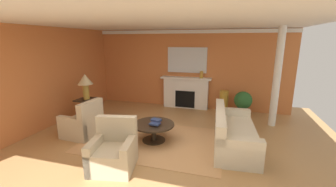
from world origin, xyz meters
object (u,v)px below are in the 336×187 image
(side_table, at_px, (88,109))
(mantel_mirror, at_px, (187,60))
(potted_plant, at_px, (243,102))
(fireplace, at_px, (186,93))
(armchair_facing_fireplace, at_px, (113,153))
(table_lamp, at_px, (85,82))
(armchair_near_window, at_px, (83,124))
(sofa, at_px, (233,134))
(coffee_table, at_px, (154,128))
(vase_mantel_right, at_px, (201,75))
(vase_tall_corner, at_px, (224,102))

(side_table, bearing_deg, mantel_mirror, 42.38)
(mantel_mirror, distance_m, potted_plant, 2.39)
(fireplace, distance_m, side_table, 3.38)
(armchair_facing_fireplace, bearing_deg, table_lamp, 135.16)
(armchair_facing_fireplace, relative_size, side_table, 1.36)
(armchair_facing_fireplace, bearing_deg, fireplace, 83.05)
(armchair_near_window, height_order, armchair_facing_fireplace, same)
(table_lamp, relative_size, potted_plant, 0.90)
(sofa, xyz_separation_m, potted_plant, (0.29, 2.20, 0.19))
(sofa, xyz_separation_m, coffee_table, (-1.85, -0.27, 0.04))
(side_table, bearing_deg, vase_mantel_right, 34.85)
(table_lamp, height_order, vase_mantel_right, table_lamp)
(armchair_facing_fireplace, distance_m, vase_tall_corner, 4.37)
(armchair_facing_fireplace, distance_m, vase_mantel_right, 4.43)
(armchair_near_window, distance_m, vase_mantel_right, 4.14)
(mantel_mirror, height_order, potted_plant, mantel_mirror)
(side_table, bearing_deg, potted_plant, 21.12)
(armchair_near_window, height_order, table_lamp, table_lamp)
(sofa, distance_m, vase_mantel_right, 3.00)
(fireplace, relative_size, armchair_near_window, 1.89)
(coffee_table, xyz_separation_m, table_lamp, (-2.38, 0.72, 0.89))
(sofa, bearing_deg, coffee_table, -171.69)
(armchair_facing_fireplace, distance_m, coffee_table, 1.35)
(side_table, distance_m, vase_tall_corner, 4.36)
(side_table, relative_size, table_lamp, 0.93)
(sofa, relative_size, armchair_near_window, 2.27)
(fireplace, distance_m, coffee_table, 2.94)
(armchair_near_window, relative_size, table_lamp, 1.27)
(side_table, height_order, vase_tall_corner, vase_tall_corner)
(vase_tall_corner, bearing_deg, fireplace, 167.60)
(armchair_near_window, distance_m, vase_tall_corner, 4.43)
(armchair_facing_fireplace, bearing_deg, vase_tall_corner, 64.52)
(sofa, distance_m, table_lamp, 4.35)
(vase_mantel_right, bearing_deg, coffee_table, -104.04)
(fireplace, relative_size, table_lamp, 2.40)
(sofa, height_order, coffee_table, sofa)
(fireplace, height_order, armchair_near_window, fireplace)
(side_table, height_order, potted_plant, potted_plant)
(fireplace, distance_m, potted_plant, 2.02)
(fireplace, xyz_separation_m, table_lamp, (-2.56, -2.21, 0.69))
(side_table, relative_size, vase_mantel_right, 2.87)
(fireplace, bearing_deg, vase_tall_corner, -12.40)
(coffee_table, relative_size, vase_tall_corner, 1.27)
(mantel_mirror, relative_size, coffee_table, 1.41)
(side_table, xyz_separation_m, table_lamp, (-0.00, 0.00, 0.82))
(fireplace, xyz_separation_m, armchair_near_window, (-2.02, -3.16, -0.23))
(table_lamp, distance_m, vase_tall_corner, 4.44)
(mantel_mirror, distance_m, sofa, 3.55)
(mantel_mirror, height_order, coffee_table, mantel_mirror)
(potted_plant, bearing_deg, fireplace, 166.59)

